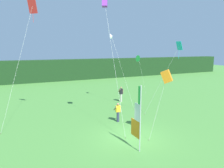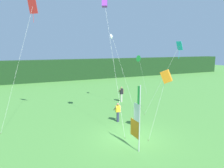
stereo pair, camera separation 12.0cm
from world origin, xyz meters
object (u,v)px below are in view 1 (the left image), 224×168
at_px(kite_red_diamond_5, 31,11).
at_px(kite_purple_box_4, 105,4).
at_px(person_near_banner, 118,112).
at_px(banner_flag, 138,119).
at_px(kite_orange_box_0, 167,77).
at_px(person_mid_field, 121,94).
at_px(kite_green_delta_2, 139,59).
at_px(kite_cyan_diamond_3, 177,51).
at_px(kite_white_delta_1, 112,37).

bearing_deg(kite_red_diamond_5, kite_purple_box_4, -37.15).
height_order(person_near_banner, kite_red_diamond_5, kite_red_diamond_5).
distance_m(person_near_banner, kite_red_diamond_5, 10.67).
height_order(banner_flag, kite_orange_box_0, kite_orange_box_0).
xyz_separation_m(person_mid_field, kite_green_delta_2, (3.61, 2.20, 3.76)).
xyz_separation_m(kite_cyan_diamond_3, kite_red_diamond_5, (-10.68, 5.02, 3.12)).
height_order(kite_cyan_diamond_3, kite_purple_box_4, kite_purple_box_4).
bearing_deg(kite_orange_box_0, person_near_banner, 108.72).
distance_m(kite_white_delta_1, kite_purple_box_4, 6.97).
bearing_deg(kite_purple_box_4, kite_green_delta_2, 44.41).
bearing_deg(kite_green_delta_2, kite_white_delta_1, -157.65).
bearing_deg(kite_red_diamond_5, banner_flag, -60.91).
height_order(kite_orange_box_0, kite_green_delta_2, kite_green_delta_2).
height_order(banner_flag, kite_white_delta_1, kite_white_delta_1).
distance_m(person_mid_field, kite_orange_box_0, 10.50).
bearing_deg(kite_orange_box_0, kite_purple_box_4, 119.39).
distance_m(kite_purple_box_4, kite_red_diamond_5, 6.08).
height_order(banner_flag, kite_cyan_diamond_3, kite_cyan_diamond_3).
bearing_deg(banner_flag, kite_purple_box_4, 89.27).
relative_size(person_near_banner, kite_red_diamond_5, 0.16).
bearing_deg(kite_red_diamond_5, kite_green_delta_2, 17.62).
height_order(kite_orange_box_0, kite_purple_box_4, kite_purple_box_4).
height_order(banner_flag, person_near_banner, banner_flag).
xyz_separation_m(person_near_banner, kite_green_delta_2, (6.83, 7.88, 3.83)).
xyz_separation_m(kite_green_delta_2, kite_cyan_diamond_3, (-2.02, -9.06, 1.08)).
height_order(kite_white_delta_1, kite_red_diamond_5, kite_red_diamond_5).
height_order(person_near_banner, person_mid_field, person_mid_field).
distance_m(banner_flag, kite_red_diamond_5, 12.06).
xyz_separation_m(person_mid_field, kite_red_diamond_5, (-9.09, -1.84, 7.96)).
xyz_separation_m(kite_green_delta_2, kite_purple_box_4, (-7.86, -7.70, 4.51)).
bearing_deg(person_mid_field, kite_orange_box_0, -100.52).
relative_size(banner_flag, person_near_banner, 2.48).
xyz_separation_m(kite_orange_box_0, kite_cyan_diamond_3, (3.41, 2.96, 1.59)).
relative_size(kite_orange_box_0, kite_green_delta_2, 0.91).
bearing_deg(kite_purple_box_4, kite_cyan_diamond_3, -13.08).
distance_m(person_near_banner, kite_green_delta_2, 11.11).
bearing_deg(kite_red_diamond_5, kite_orange_box_0, -47.67).
distance_m(banner_flag, person_mid_field, 11.32).
height_order(person_mid_field, kite_orange_box_0, kite_orange_box_0).
bearing_deg(person_mid_field, kite_red_diamond_5, -168.58).
xyz_separation_m(person_near_banner, kite_cyan_diamond_3, (4.81, -1.18, 4.92)).
bearing_deg(banner_flag, kite_cyan_diamond_3, 31.11).
height_order(banner_flag, kite_green_delta_2, kite_green_delta_2).
bearing_deg(kite_orange_box_0, kite_cyan_diamond_3, 40.95).
bearing_deg(kite_red_diamond_5, kite_white_delta_1, 14.81).
height_order(person_mid_field, kite_green_delta_2, kite_green_delta_2).
bearing_deg(kite_green_delta_2, kite_red_diamond_5, -162.38).
distance_m(person_mid_field, kite_cyan_diamond_3, 8.55).
xyz_separation_m(banner_flag, kite_red_diamond_5, (-4.78, 8.58, 6.99)).
xyz_separation_m(banner_flag, kite_green_delta_2, (7.92, 12.62, 2.79)).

